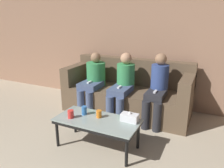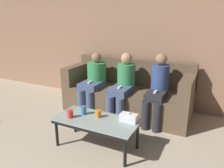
% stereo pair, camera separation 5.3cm
% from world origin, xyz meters
% --- Properties ---
extents(wall_back, '(12.00, 0.06, 2.60)m').
position_xyz_m(wall_back, '(0.00, 3.95, 1.30)').
color(wall_back, '#9E755B').
rests_on(wall_back, ground_plane).
extents(couch, '(2.23, 0.88, 0.94)m').
position_xyz_m(couch, '(0.00, 3.44, 0.35)').
color(couch, brown).
rests_on(couch, ground_plane).
extents(coffee_table, '(1.10, 0.52, 0.41)m').
position_xyz_m(coffee_table, '(0.07, 2.16, 0.36)').
color(coffee_table, '#8C9E99').
rests_on(coffee_table, ground_plane).
extents(cup_near_left, '(0.07, 0.07, 0.10)m').
position_xyz_m(cup_near_left, '(0.07, 2.23, 0.46)').
color(cup_near_left, orange).
rests_on(cup_near_left, coffee_table).
extents(cup_near_right, '(0.07, 0.07, 0.12)m').
position_xyz_m(cup_near_right, '(-0.16, 2.22, 0.47)').
color(cup_near_right, '#3372BF').
rests_on(cup_near_right, coffee_table).
extents(cup_far_center, '(0.08, 0.08, 0.11)m').
position_xyz_m(cup_far_center, '(-0.26, 2.06, 0.46)').
color(cup_far_center, red).
rests_on(cup_far_center, coffee_table).
extents(tissue_box, '(0.22, 0.12, 0.13)m').
position_xyz_m(tissue_box, '(0.47, 2.30, 0.46)').
color(tissue_box, white).
rests_on(tissue_box, coffee_table).
extents(seated_person_left_end, '(0.35, 0.64, 1.07)m').
position_xyz_m(seated_person_left_end, '(-0.59, 3.22, 0.59)').
color(seated_person_left_end, '#47567A').
rests_on(seated_person_left_end, ground_plane).
extents(seated_person_mid_left, '(0.31, 0.67, 1.10)m').
position_xyz_m(seated_person_mid_left, '(0.00, 3.20, 0.59)').
color(seated_person_mid_left, '#47567A').
rests_on(seated_person_mid_left, ground_plane).
extents(seated_person_mid_right, '(0.31, 0.61, 1.13)m').
position_xyz_m(seated_person_mid_right, '(0.59, 3.21, 0.60)').
color(seated_person_mid_right, '#28282D').
rests_on(seated_person_mid_right, ground_plane).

